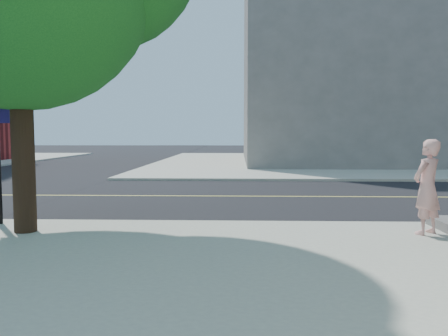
{
  "coord_description": "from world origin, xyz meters",
  "views": [
    {
      "loc": [
        4.54,
        -9.28,
        1.96
      ],
      "look_at": [
        4.25,
        -0.67,
        1.3
      ],
      "focal_mm": 35.23,
      "sensor_mm": 36.0,
      "label": 1
    }
  ],
  "objects": [
    {
      "name": "filler_ne",
      "position": [
        14.0,
        22.0,
        7.12
      ],
      "size": [
        18.0,
        16.0,
        14.0
      ],
      "primitive_type": "cube",
      "color": "slate",
      "rests_on": "sidewalk_ne"
    },
    {
      "name": "man_on_phone",
      "position": [
        8.0,
        -1.14,
        1.0
      ],
      "size": [
        0.76,
        0.72,
        1.75
      ],
      "primitive_type": "imported",
      "rotation": [
        0.0,
        0.0,
        3.77
      ],
      "color": "#EDA69D",
      "rests_on": "sidewalk_se"
    },
    {
      "name": "ground",
      "position": [
        0.0,
        0.0,
        0.0
      ],
      "size": [
        140.0,
        140.0,
        0.0
      ],
      "primitive_type": "plane",
      "color": "black",
      "rests_on": "ground"
    },
    {
      "name": "road_ew",
      "position": [
        0.0,
        4.5,
        0.01
      ],
      "size": [
        140.0,
        9.0,
        0.01
      ],
      "primitive_type": "cube",
      "color": "black",
      "rests_on": "ground"
    },
    {
      "name": "sidewalk_ne",
      "position": [
        13.5,
        21.5,
        0.06
      ],
      "size": [
        29.0,
        25.0,
        0.12
      ],
      "primitive_type": "cube",
      "color": "#ACAE9C",
      "rests_on": "ground"
    }
  ]
}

